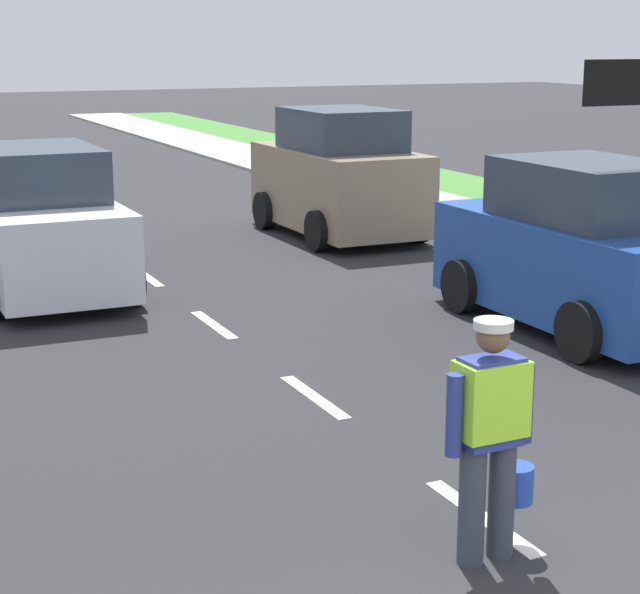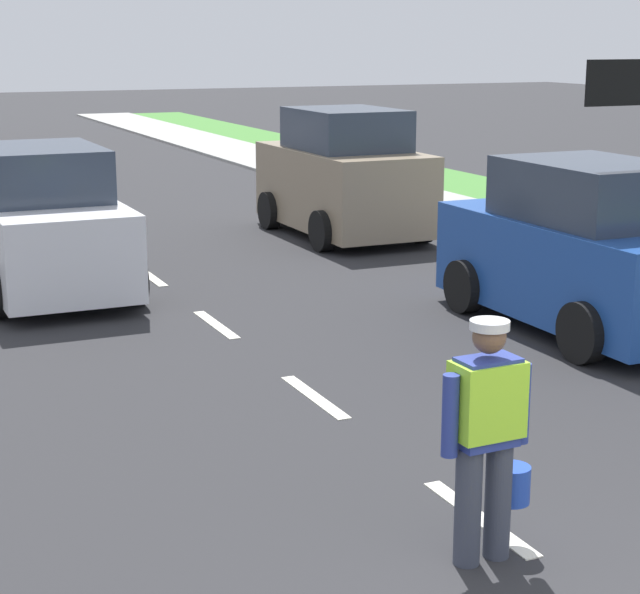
# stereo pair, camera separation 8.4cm
# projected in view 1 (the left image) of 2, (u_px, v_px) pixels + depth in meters

# --- Properties ---
(ground_plane) EXTENTS (96.00, 96.00, 0.00)m
(ground_plane) POSITION_uv_depth(u_px,v_px,m) (33.00, 196.00, 24.14)
(ground_plane) COLOR #28282B
(sidewalk_right) EXTENTS (2.40, 72.00, 0.14)m
(sidewalk_right) POSITION_uv_depth(u_px,v_px,m) (614.00, 258.00, 17.31)
(sidewalk_right) COLOR #9E9E99
(sidewalk_right) RESTS_ON ground
(lane_center_line) EXTENTS (0.14, 46.40, 0.01)m
(lane_center_line) POSITION_uv_depth(u_px,v_px,m) (3.00, 174.00, 27.85)
(lane_center_line) COLOR silver
(lane_center_line) RESTS_ON ground
(road_worker) EXTENTS (0.76, 0.39, 1.67)m
(road_worker) POSITION_uv_depth(u_px,v_px,m) (492.00, 428.00, 7.12)
(road_worker) COLOR #383D4C
(road_worker) RESTS_ON ground
(lane_direction_sign) EXTENTS (1.16, 0.11, 3.20)m
(lane_direction_sign) POSITION_uv_depth(u_px,v_px,m) (635.00, 132.00, 12.10)
(lane_direction_sign) COLOR gray
(lane_direction_sign) RESTS_ON ground
(car_oncoming_lead) EXTENTS (1.97, 4.05, 2.00)m
(car_oncoming_lead) POSITION_uv_depth(u_px,v_px,m) (43.00, 225.00, 14.84)
(car_oncoming_lead) COLOR silver
(car_oncoming_lead) RESTS_ON ground
(car_parked_far) EXTENTS (2.09, 3.83, 2.24)m
(car_parked_far) POSITION_uv_depth(u_px,v_px,m) (339.00, 177.00, 19.02)
(car_parked_far) COLOR gray
(car_parked_far) RESTS_ON ground
(car_parked_curbside) EXTENTS (2.04, 3.92, 2.03)m
(car_parked_curbside) POSITION_uv_depth(u_px,v_px,m) (583.00, 251.00, 12.96)
(car_parked_curbside) COLOR #1E4799
(car_parked_curbside) RESTS_ON ground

